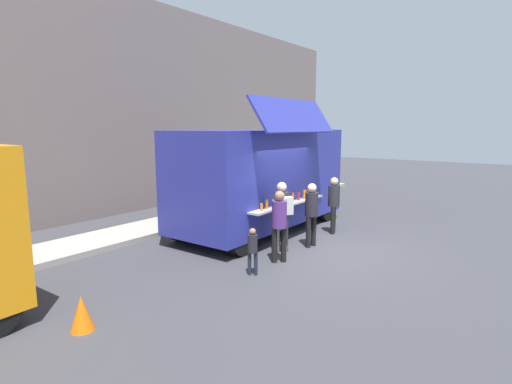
{
  "coord_description": "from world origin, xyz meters",
  "views": [
    {
      "loc": [
        -8.98,
        -4.51,
        3.07
      ],
      "look_at": [
        -0.22,
        2.02,
        1.3
      ],
      "focal_mm": 28.15,
      "sensor_mm": 36.0,
      "label": 1
    }
  ],
  "objects_px": {
    "trash_bin": "(272,190)",
    "child_near_queue": "(253,247)",
    "food_truck_main": "(262,176)",
    "customer_extra_browsing": "(334,200)",
    "customer_mid_with_backpack": "(282,210)",
    "customer_rear_waiting": "(279,220)",
    "customer_front_ordering": "(312,209)",
    "traffic_cone_orange": "(82,313)"
  },
  "relations": [
    {
      "from": "food_truck_main",
      "to": "child_near_queue",
      "type": "height_order",
      "value": "food_truck_main"
    },
    {
      "from": "food_truck_main",
      "to": "customer_extra_browsing",
      "type": "height_order",
      "value": "food_truck_main"
    },
    {
      "from": "customer_front_ordering",
      "to": "customer_rear_waiting",
      "type": "height_order",
      "value": "customer_rear_waiting"
    },
    {
      "from": "food_truck_main",
      "to": "customer_front_ordering",
      "type": "xyz_separation_m",
      "value": [
        -0.63,
        -2.03,
        -0.64
      ]
    },
    {
      "from": "food_truck_main",
      "to": "customer_mid_with_backpack",
      "type": "height_order",
      "value": "food_truck_main"
    },
    {
      "from": "customer_mid_with_backpack",
      "to": "child_near_queue",
      "type": "bearing_deg",
      "value": 134.31
    },
    {
      "from": "customer_front_ordering",
      "to": "trash_bin",
      "type": "bearing_deg",
      "value": -37.04
    },
    {
      "from": "customer_rear_waiting",
      "to": "child_near_queue",
      "type": "xyz_separation_m",
      "value": [
        -1.01,
        -0.01,
        -0.39
      ]
    },
    {
      "from": "customer_rear_waiting",
      "to": "child_near_queue",
      "type": "distance_m",
      "value": 1.08
    },
    {
      "from": "food_truck_main",
      "to": "customer_mid_with_backpack",
      "type": "xyz_separation_m",
      "value": [
        -1.49,
        -1.69,
        -0.56
      ]
    },
    {
      "from": "child_near_queue",
      "to": "trash_bin",
      "type": "bearing_deg",
      "value": -1.45
    },
    {
      "from": "customer_mid_with_backpack",
      "to": "traffic_cone_orange",
      "type": "bearing_deg",
      "value": 118.65
    },
    {
      "from": "trash_bin",
      "to": "child_near_queue",
      "type": "height_order",
      "value": "trash_bin"
    },
    {
      "from": "food_truck_main",
      "to": "trash_bin",
      "type": "height_order",
      "value": "food_truck_main"
    },
    {
      "from": "traffic_cone_orange",
      "to": "food_truck_main",
      "type": "bearing_deg",
      "value": 11.8
    },
    {
      "from": "food_truck_main",
      "to": "customer_front_ordering",
      "type": "distance_m",
      "value": 2.22
    },
    {
      "from": "traffic_cone_orange",
      "to": "customer_rear_waiting",
      "type": "height_order",
      "value": "customer_rear_waiting"
    },
    {
      "from": "trash_bin",
      "to": "child_near_queue",
      "type": "xyz_separation_m",
      "value": [
        -7.04,
        -4.37,
        0.08
      ]
    },
    {
      "from": "food_truck_main",
      "to": "customer_mid_with_backpack",
      "type": "bearing_deg",
      "value": -131.93
    },
    {
      "from": "trash_bin",
      "to": "traffic_cone_orange",
      "type": "bearing_deg",
      "value": -160.54
    },
    {
      "from": "traffic_cone_orange",
      "to": "customer_extra_browsing",
      "type": "height_order",
      "value": "customer_extra_browsing"
    },
    {
      "from": "food_truck_main",
      "to": "customer_mid_with_backpack",
      "type": "distance_m",
      "value": 2.32
    },
    {
      "from": "customer_extra_browsing",
      "to": "food_truck_main",
      "type": "bearing_deg",
      "value": 6.43
    },
    {
      "from": "customer_mid_with_backpack",
      "to": "customer_extra_browsing",
      "type": "height_order",
      "value": "customer_mid_with_backpack"
    },
    {
      "from": "food_truck_main",
      "to": "traffic_cone_orange",
      "type": "relative_size",
      "value": 10.84
    },
    {
      "from": "traffic_cone_orange",
      "to": "customer_front_ordering",
      "type": "distance_m",
      "value": 6.01
    },
    {
      "from": "trash_bin",
      "to": "customer_extra_browsing",
      "type": "distance_m",
      "value": 5.15
    },
    {
      "from": "customer_rear_waiting",
      "to": "food_truck_main",
      "type": "bearing_deg",
      "value": -4.48
    },
    {
      "from": "traffic_cone_orange",
      "to": "customer_front_ordering",
      "type": "bearing_deg",
      "value": -6.33
    },
    {
      "from": "customer_extra_browsing",
      "to": "child_near_queue",
      "type": "relative_size",
      "value": 1.63
    },
    {
      "from": "customer_mid_with_backpack",
      "to": "customer_extra_browsing",
      "type": "bearing_deg",
      "value": -62.38
    },
    {
      "from": "trash_bin",
      "to": "customer_front_ordering",
      "type": "bearing_deg",
      "value": -136.1
    },
    {
      "from": "traffic_cone_orange",
      "to": "customer_rear_waiting",
      "type": "distance_m",
      "value": 4.52
    },
    {
      "from": "traffic_cone_orange",
      "to": "customer_mid_with_backpack",
      "type": "distance_m",
      "value": 5.14
    },
    {
      "from": "child_near_queue",
      "to": "customer_extra_browsing",
      "type": "bearing_deg",
      "value": -31.04
    },
    {
      "from": "customer_mid_with_backpack",
      "to": "child_near_queue",
      "type": "distance_m",
      "value": 1.77
    },
    {
      "from": "traffic_cone_orange",
      "to": "child_near_queue",
      "type": "bearing_deg",
      "value": -11.22
    },
    {
      "from": "customer_mid_with_backpack",
      "to": "trash_bin",
      "type": "bearing_deg",
      "value": -21.03
    },
    {
      "from": "customer_front_ordering",
      "to": "child_near_queue",
      "type": "bearing_deg",
      "value": 99.44
    },
    {
      "from": "customer_front_ordering",
      "to": "customer_mid_with_backpack",
      "type": "distance_m",
      "value": 0.93
    },
    {
      "from": "food_truck_main",
      "to": "traffic_cone_orange",
      "type": "xyz_separation_m",
      "value": [
        -6.56,
        -1.37,
        -1.35
      ]
    },
    {
      "from": "trash_bin",
      "to": "customer_rear_waiting",
      "type": "xyz_separation_m",
      "value": [
        -6.03,
        -4.36,
        0.47
      ]
    }
  ]
}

